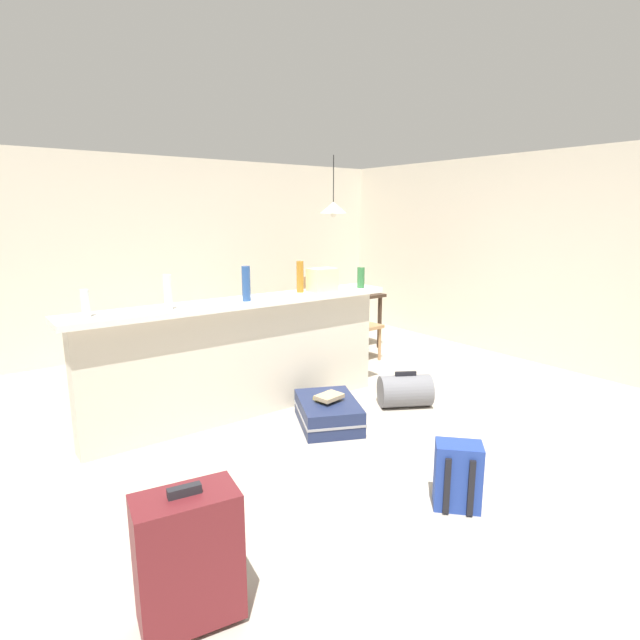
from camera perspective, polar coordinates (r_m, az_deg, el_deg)
name	(u,v)px	position (r m, az deg, el deg)	size (l,w,h in m)	color
ground_plane	(326,413)	(4.74, 0.63, -10.49)	(13.00, 13.00, 0.05)	#ADA393
wall_back	(190,254)	(7.08, -14.58, 7.25)	(6.60, 0.10, 2.50)	beige
wall_right	(502,256)	(6.87, 19.90, 6.79)	(0.10, 6.00, 2.50)	beige
partition_half_wall	(244,361)	(4.52, -8.67, -4.66)	(2.80, 0.20, 1.01)	beige
bar_countertop	(242,302)	(4.40, -8.89, 1.97)	(2.96, 0.40, 0.05)	white
bottle_clear	(85,303)	(3.96, -25.06, 1.71)	(0.06, 0.06, 0.20)	silver
bottle_white	(168,292)	(4.03, -16.86, 3.01)	(0.06, 0.06, 0.27)	silver
bottle_blue	(246,284)	(4.29, -8.38, 4.10)	(0.07, 0.07, 0.30)	#284C89
bottle_amber	(300,277)	(4.73, -2.28, 4.92)	(0.07, 0.07, 0.29)	#9E661E
bottle_green	(361,278)	(5.03, 4.66, 4.81)	(0.07, 0.07, 0.21)	#2D6B38
grocery_bag	(322,280)	(4.80, 0.25, 4.59)	(0.26, 0.18, 0.22)	beige
dining_table	(336,301)	(6.70, 1.77, 2.17)	(1.10, 0.80, 0.74)	#332319
dining_chair_near_partition	(357,318)	(6.25, 4.23, 0.20)	(0.43, 0.43, 0.93)	#9E754C
dining_chair_far_side	(310,304)	(7.18, -1.14, 1.78)	(0.46, 0.46, 0.93)	#9E754C
pendant_lamp	(333,208)	(6.52, 1.52, 12.62)	(0.34, 0.34, 0.75)	black
suitcase_flat_navy	(328,412)	(4.41, 0.91, -10.41)	(0.74, 0.89, 0.22)	#1E284C
backpack_blue	(457,476)	(3.36, 15.32, -16.70)	(0.34, 0.34, 0.42)	#233D93
duffel_bag_grey	(405,391)	(4.85, 9.62, -7.91)	(0.57, 0.50, 0.34)	slate
suitcase_upright_maroon	(188,558)	(2.47, -14.69, -24.63)	(0.47, 0.31, 0.67)	maroon
book_stack	(329,397)	(4.35, 0.99, -8.69)	(0.28, 0.27, 0.06)	gold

